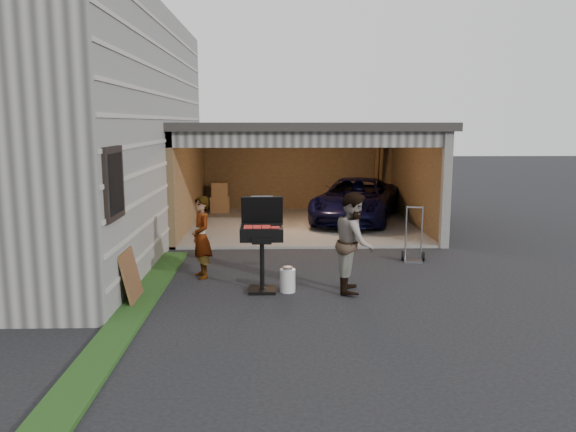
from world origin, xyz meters
The scene contains 11 objects.
ground centered at (0.00, 0.00, 0.00)m, with size 80.00×80.00×0.00m, color black.
house centered at (-6.00, 4.00, 2.75)m, with size 7.00×11.00×5.50m, color #474744.
groundcover_strip centered at (-2.25, -1.00, 0.03)m, with size 0.50×8.00×0.06m, color #193814.
garage centered at (0.76, 6.79, 1.87)m, with size 6.80×6.30×2.90m.
minivan centered at (2.31, 6.90, 0.62)m, with size 2.05×4.46×1.24m, color black.
woman centered at (-1.44, 1.13, 0.77)m, with size 0.56×0.37×1.55m, color #98A7BF.
man centered at (1.30, 0.20, 0.87)m, with size 0.84×0.66×1.73m, color #4F2B1F.
bbq_grill centered at (-0.29, 0.24, 0.96)m, with size 0.73×0.64×1.62m.
propane_tank centered at (0.15, 0.17, 0.20)m, with size 0.27×0.27×0.40m, color silver.
plywood_panel centered at (-2.40, -0.33, 0.43)m, with size 0.04×0.78×0.87m, color #512D1B.
hand_truck centered at (2.86, 2.27, 0.22)m, with size 0.51×0.43×1.17m.
Camera 1 is at (-0.09, -9.20, 2.89)m, focal length 35.00 mm.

